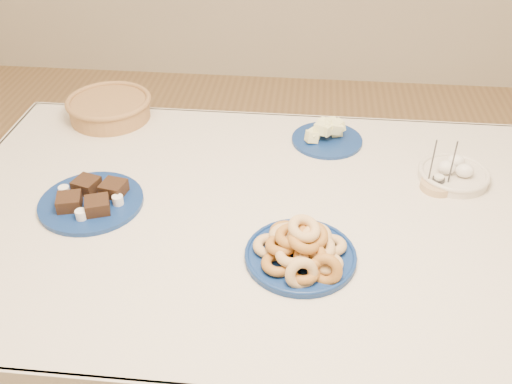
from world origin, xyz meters
TOP-DOWN VIEW (x-y plane):
  - ground at (0.00, 0.00)m, footprint 5.00×5.00m
  - dining_table at (0.00, 0.00)m, footprint 1.71×1.11m
  - donut_platter at (0.12, -0.18)m, footprint 0.32×0.32m
  - melon_plate at (0.18, 0.39)m, footprint 0.29×0.29m
  - brownie_plate at (-0.45, -0.01)m, footprint 0.29×0.29m
  - wicker_basket at (-0.55, 0.47)m, footprint 0.33×0.33m
  - candle_holder at (0.49, 0.16)m, footprint 0.10×0.10m
  - egg_bowl at (0.54, 0.21)m, footprint 0.20×0.20m

SIDE VIEW (x-z plane):
  - ground at x=0.00m, z-range 0.00..0.00m
  - dining_table at x=0.00m, z-range 0.27..1.02m
  - candle_holder at x=0.49m, z-range 0.69..0.84m
  - brownie_plate at x=-0.45m, z-range 0.74..0.79m
  - egg_bowl at x=0.54m, z-range 0.74..0.80m
  - melon_plate at x=0.18m, z-range 0.74..0.81m
  - donut_platter at x=0.12m, z-range 0.72..0.84m
  - wicker_basket at x=-0.55m, z-range 0.75..0.83m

